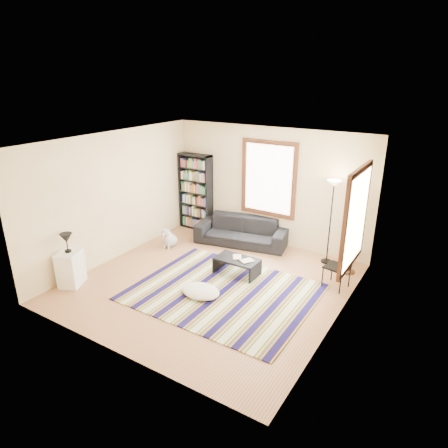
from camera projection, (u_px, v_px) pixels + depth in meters
The scene contains 21 objects.
floor at pixel (211, 285), 7.98m from camera, with size 5.00×5.00×0.10m, color #AE7F4F.
ceiling at pixel (209, 139), 6.95m from camera, with size 5.00×5.00×0.10m, color white.
wall_back at pixel (270, 186), 9.48m from camera, with size 5.00×0.10×2.80m, color beige.
wall_front at pixel (106, 271), 5.45m from camera, with size 5.00×0.10×2.80m, color beige.
wall_left at pixel (113, 196), 8.73m from camera, with size 0.10×5.00×2.80m, color beige.
wall_right at pixel (346, 247), 6.20m from camera, with size 0.10×5.00×2.80m, color beige.
window_back at pixel (269, 179), 9.35m from camera, with size 1.20×0.06×1.60m, color white.
window_right at pixel (356, 219), 6.80m from camera, with size 0.06×1.20×1.60m, color white.
rug at pixel (223, 292), 7.62m from camera, with size 3.34×2.67×0.02m, color #100C3E.
sofa at pixel (242, 231), 9.70m from camera, with size 0.87×2.21×0.65m, color black.
bookshelf at pixel (196, 192), 10.44m from camera, with size 0.90×0.30×2.00m, color black.
coffee_table at pixel (237, 266), 8.25m from camera, with size 0.90×0.50×0.36m, color black.
book_a at pixel (233, 257), 8.23m from camera, with size 0.23×0.17×0.02m, color beige.
book_b at pixel (245, 259), 8.14m from camera, with size 0.18×0.25×0.02m, color beige.
floor_cushion at pixel (201, 291), 7.48m from camera, with size 0.75×0.56×0.19m, color silver.
floor_lamp at pixel (330, 223), 8.52m from camera, with size 0.30×0.30×1.86m, color black, non-canonical shape.
side_table at pixel (350, 261), 8.29m from camera, with size 0.40×0.40×0.54m, color #492512.
folding_chair at pixel (337, 267), 7.67m from camera, with size 0.42×0.40×0.86m, color black.
white_cabinet at pixel (71, 268), 7.80m from camera, with size 0.38×0.50×0.70m, color white.
table_lamp at pixel (67, 243), 7.61m from camera, with size 0.24×0.24×0.38m, color black, non-canonical shape.
dog at pixel (170, 237), 9.55m from camera, with size 0.36×0.51×0.51m, color silver, non-canonical shape.
Camera 1 is at (3.95, -5.81, 3.94)m, focal length 32.00 mm.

